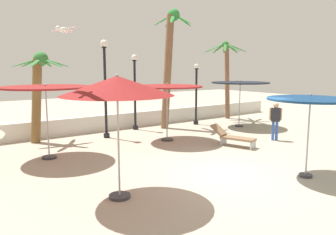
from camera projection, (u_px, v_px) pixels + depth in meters
ground_plane at (228, 175)px, 10.06m from camera, size 56.00×56.00×0.00m
boundary_wall at (102, 123)px, 16.97m from camera, size 25.20×0.30×0.82m
patio_umbrella_1 at (310, 102)px, 9.59m from camera, size 2.44×2.44×2.50m
patio_umbrella_2 at (46, 90)px, 11.56m from camera, size 3.09×3.09×2.68m
patio_umbrella_3 at (167, 89)px, 14.50m from camera, size 3.09×3.09×2.57m
patio_umbrella_4 at (117, 87)px, 7.91m from camera, size 2.76×2.76×3.09m
patio_umbrella_5 at (240, 84)px, 17.98m from camera, size 3.10×3.10×2.55m
palm_tree_0 at (226, 69)px, 20.68m from camera, size 2.68×2.69×4.85m
palm_tree_2 at (38, 86)px, 14.20m from camera, size 2.36×2.15×3.92m
palm_tree_3 at (169, 58)px, 17.46m from camera, size 1.90×2.10×6.27m
lamp_post_1 at (196, 92)px, 18.75m from camera, size 0.29×0.29×3.44m
lamp_post_2 at (105, 81)px, 15.04m from camera, size 0.34×0.34×4.46m
lamp_post_3 at (135, 89)px, 17.14m from camera, size 0.31×0.31×3.89m
lounge_chair_0 at (233, 137)px, 13.75m from camera, size 1.10×1.96×0.84m
guest_3 at (275, 118)px, 14.73m from camera, size 0.44×0.42×1.70m
seagull_1 at (65, 29)px, 7.10m from camera, size 0.38×1.18×0.14m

